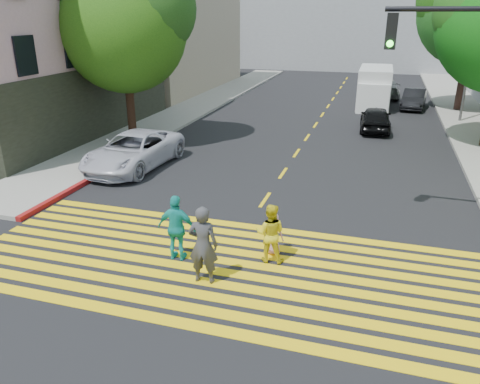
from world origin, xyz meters
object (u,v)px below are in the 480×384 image
at_px(tree_left, 125,22).
at_px(tree_right_far, 476,5).
at_px(pedestrian_man, 203,245).
at_px(pedestrian_child, 273,234).
at_px(pedestrian_woman, 270,233).
at_px(dark_car_near, 376,119).
at_px(dark_car_parked, 414,99).
at_px(silver_car, 385,88).
at_px(white_van, 374,89).
at_px(white_sedan, 134,151).
at_px(pedestrian_extra, 177,228).

distance_m(tree_left, tree_right_far, 20.98).
bearing_deg(tree_right_far, pedestrian_man, -109.44).
bearing_deg(pedestrian_child, pedestrian_man, 63.40).
relative_size(tree_left, tree_right_far, 0.88).
distance_m(pedestrian_woman, dark_car_near, 15.80).
xyz_separation_m(pedestrian_man, dark_car_parked, (5.70, 24.33, -0.34)).
bearing_deg(tree_right_far, pedestrian_child, -108.05).
relative_size(dark_car_near, dark_car_parked, 1.00).
bearing_deg(dark_car_parked, tree_left, -129.11).
distance_m(pedestrian_child, dark_car_near, 15.38).
bearing_deg(silver_car, pedestrian_man, 77.71).
bearing_deg(silver_car, pedestrian_child, 79.87).
distance_m(pedestrian_child, white_van, 22.28).
height_order(tree_right_far, pedestrian_woman, tree_right_far).
height_order(dark_car_near, dark_car_parked, dark_car_near).
bearing_deg(white_sedan, white_van, 64.73).
xyz_separation_m(pedestrian_woman, dark_car_parked, (4.43, 22.89, -0.15)).
bearing_deg(tree_right_far, dark_car_parked, 175.58).
xyz_separation_m(tree_left, tree_right_far, (16.49, 12.94, 0.77)).
height_order(pedestrian_child, silver_car, silver_car).
height_order(pedestrian_woman, white_van, white_van).
relative_size(white_sedan, white_van, 0.94).
distance_m(pedestrian_man, pedestrian_child, 2.29).
xyz_separation_m(white_sedan, silver_car, (9.74, 20.94, -0.03)).
bearing_deg(tree_left, tree_right_far, 38.13).
xyz_separation_m(pedestrian_man, pedestrian_extra, (-1.05, 0.85, -0.09)).
bearing_deg(tree_left, white_sedan, -61.44).
xyz_separation_m(dark_car_near, dark_car_parked, (2.27, 7.24, -0.02)).
distance_m(tree_right_far, dark_car_near, 10.41).
bearing_deg(tree_left, pedestrian_extra, -56.13).
bearing_deg(pedestrian_extra, dark_car_parked, -106.87).
bearing_deg(white_van, white_sedan, -119.09).
xyz_separation_m(pedestrian_child, pedestrian_extra, (-2.31, -1.02, 0.31)).
bearing_deg(silver_car, tree_right_far, 133.09).
bearing_deg(dark_car_parked, tree_right_far, 2.58).
distance_m(white_sedan, dark_car_near, 13.45).
xyz_separation_m(pedestrian_extra, dark_car_near, (4.49, 16.24, -0.22)).
height_order(pedestrian_man, dark_car_parked, pedestrian_man).
bearing_deg(dark_car_near, silver_car, -94.51).
height_order(tree_right_far, silver_car, tree_right_far).
bearing_deg(white_van, pedestrian_woman, -95.07).
relative_size(pedestrian_man, white_sedan, 0.38).
distance_m(white_sedan, silver_car, 23.09).
distance_m(tree_right_far, pedestrian_woman, 24.46).
height_order(pedestrian_man, white_van, white_van).
height_order(pedestrian_extra, dark_car_parked, pedestrian_extra).
relative_size(pedestrian_extra, dark_car_parked, 0.45).
bearing_deg(pedestrian_man, tree_left, -59.62).
distance_m(tree_left, pedestrian_man, 14.51).
xyz_separation_m(pedestrian_woman, white_sedan, (-7.24, 6.02, -0.06)).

